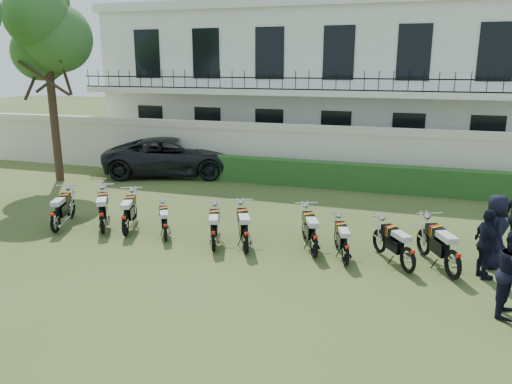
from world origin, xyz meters
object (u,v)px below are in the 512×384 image
(suv, at_px, (173,157))
(motorcycle_2, at_px, (125,220))
(motorcycle_0, at_px, (55,217))
(officer_2, at_px, (486,244))
(motorcycle_1, at_px, (102,217))
(tree_west_near, at_px, (46,31))
(motorcycle_4, at_px, (213,235))
(motorcycle_5, at_px, (246,235))
(motorcycle_8, at_px, (408,254))
(motorcycle_7, at_px, (346,249))
(motorcycle_9, at_px, (454,258))
(motorcycle_6, at_px, (314,239))
(motorcycle_3, at_px, (165,227))
(officer_3, at_px, (495,231))

(suv, bearing_deg, motorcycle_2, 178.62)
(motorcycle_0, bearing_deg, officer_2, -18.06)
(motorcycle_1, bearing_deg, tree_west_near, 105.01)
(motorcycle_0, xyz_separation_m, motorcycle_2, (2.03, 0.37, -0.00))
(motorcycle_4, xyz_separation_m, suv, (-5.15, 7.90, 0.33))
(tree_west_near, relative_size, motorcycle_1, 4.29)
(motorcycle_5, height_order, motorcycle_8, motorcycle_5)
(motorcycle_7, bearing_deg, motorcycle_2, 159.89)
(motorcycle_8, distance_m, motorcycle_9, 0.96)
(motorcycle_6, relative_size, motorcycle_7, 1.07)
(motorcycle_2, xyz_separation_m, motorcycle_4, (2.77, -0.32, -0.03))
(motorcycle_1, distance_m, motorcycle_5, 4.32)
(motorcycle_4, bearing_deg, motorcycle_7, -18.71)
(motorcycle_1, distance_m, motorcycle_2, 0.72)
(motorcycle_1, height_order, motorcycle_3, motorcycle_1)
(motorcycle_0, xyz_separation_m, motorcycle_5, (5.63, 0.16, -0.00))
(motorcycle_0, xyz_separation_m, motorcycle_6, (7.32, 0.44, -0.01))
(tree_west_near, xyz_separation_m, officer_2, (15.47, -5.10, -5.08))
(motorcycle_8, height_order, motorcycle_9, motorcycle_9)
(motorcycle_9, height_order, suv, suv)
(motorcycle_3, xyz_separation_m, motorcycle_7, (4.87, -0.20, 0.03))
(motorcycle_1, distance_m, motorcycle_8, 8.24)
(motorcycle_6, height_order, motorcycle_9, motorcycle_9)
(motorcycle_4, height_order, officer_3, officer_3)
(motorcycle_4, bearing_deg, motorcycle_2, 152.86)
(motorcycle_3, relative_size, officer_2, 0.92)
(motorcycle_5, height_order, motorcycle_7, motorcycle_5)
(officer_3, bearing_deg, motorcycle_3, 88.20)
(motorcycle_4, distance_m, suv, 9.44)
(tree_west_near, relative_size, motorcycle_2, 4.12)
(motorcycle_1, bearing_deg, motorcycle_0, 162.40)
(motorcycle_5, bearing_deg, motorcycle_8, -24.56)
(motorcycle_2, relative_size, officer_2, 1.19)
(motorcycle_1, bearing_deg, officer_3, -26.88)
(motorcycle_4, relative_size, officer_3, 1.02)
(motorcycle_0, bearing_deg, motorcycle_6, -16.93)
(motorcycle_5, distance_m, motorcycle_8, 3.92)
(motorcycle_0, xyz_separation_m, suv, (-0.35, 7.95, 0.29))
(suv, relative_size, officer_2, 3.56)
(motorcycle_0, bearing_deg, motorcycle_4, -19.79)
(motorcycle_0, height_order, motorcycle_1, motorcycle_1)
(officer_2, bearing_deg, motorcycle_3, 70.77)
(motorcycle_7, height_order, officer_3, officer_3)
(motorcycle_3, bearing_deg, motorcycle_9, -32.65)
(motorcycle_0, xyz_separation_m, officer_2, (11.18, 0.45, 0.30))
(motorcycle_2, xyz_separation_m, motorcycle_3, (1.24, -0.01, -0.09))
(motorcycle_5, height_order, suv, suv)
(motorcycle_1, xyz_separation_m, motorcycle_5, (4.32, -0.17, -0.02))
(motorcycle_3, xyz_separation_m, motorcycle_8, (6.28, -0.17, 0.06))
(tree_west_near, height_order, officer_2, tree_west_near)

